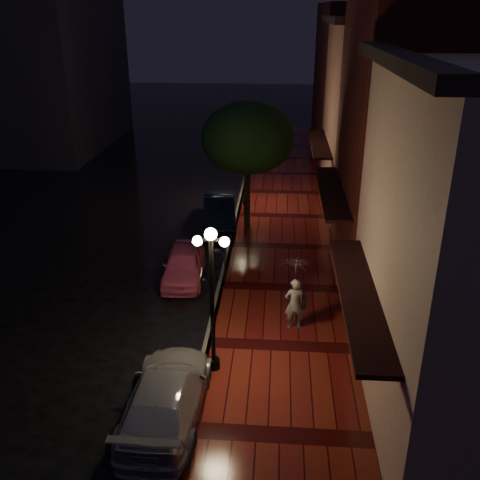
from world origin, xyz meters
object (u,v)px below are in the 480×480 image
at_px(navy_car, 219,210).
at_px(woman_with_umbrella, 295,283).
at_px(silver_car, 166,396).
at_px(parking_meter, 225,264).
at_px(street_tree, 248,140).
at_px(streetlamp_near, 212,292).
at_px(streetlamp_far, 246,159).
at_px(pink_car, 184,264).

bearing_deg(navy_car, woman_with_umbrella, -76.87).
distance_m(navy_car, silver_car, 13.52).
bearing_deg(parking_meter, street_tree, 63.39).
height_order(navy_car, silver_car, navy_car).
relative_size(streetlamp_near, parking_meter, 3.17).
bearing_deg(woman_with_umbrella, parking_meter, -58.01).
bearing_deg(navy_car, streetlamp_far, 57.45).
height_order(streetlamp_far, pink_car, streetlamp_far).
bearing_deg(woman_with_umbrella, streetlamp_far, -89.17).
bearing_deg(street_tree, woman_with_umbrella, -76.74).
bearing_deg(silver_car, street_tree, -94.65).
bearing_deg(streetlamp_near, silver_car, -116.14).
xyz_separation_m(streetlamp_far, navy_car, (-1.14, -2.42, -1.90)).
distance_m(street_tree, woman_with_umbrella, 9.26).
xyz_separation_m(woman_with_umbrella, parking_meter, (-2.51, 2.75, -0.78)).
bearing_deg(parking_meter, pink_car, 137.83).
relative_size(navy_car, silver_car, 0.92).
height_order(street_tree, silver_car, street_tree).
bearing_deg(street_tree, navy_car, 157.23).
height_order(streetlamp_near, silver_car, streetlamp_near).
xyz_separation_m(pink_car, navy_car, (0.70, 5.92, 0.08)).
xyz_separation_m(street_tree, silver_car, (-1.21, -12.93, -3.58)).
xyz_separation_m(street_tree, parking_meter, (-0.46, -5.93, -3.27)).
xyz_separation_m(streetlamp_far, street_tree, (0.26, -3.01, 1.64)).
bearing_deg(woman_with_umbrella, navy_car, -79.92).
relative_size(street_tree, parking_meter, 4.26).
relative_size(streetlamp_near, silver_car, 0.93).
bearing_deg(navy_car, silver_car, -96.46).
height_order(pink_car, navy_car, navy_car).
height_order(streetlamp_far, navy_car, streetlamp_far).
bearing_deg(navy_car, streetlamp_near, -91.64).
distance_m(streetlamp_near, parking_meter, 5.32).
xyz_separation_m(streetlamp_far, pink_car, (-1.84, -8.34, -1.98)).
bearing_deg(silver_car, navy_car, -88.49).
bearing_deg(streetlamp_near, pink_car, 108.05).
xyz_separation_m(street_tree, navy_car, (-1.40, 0.59, -3.55)).
distance_m(pink_car, navy_car, 5.96).
relative_size(streetlamp_far, street_tree, 0.74).
height_order(pink_car, silver_car, silver_car).
xyz_separation_m(navy_car, silver_car, (0.19, -13.52, -0.03)).
xyz_separation_m(streetlamp_near, street_tree, (0.26, 10.99, 1.64)).
height_order(streetlamp_near, woman_with_umbrella, streetlamp_near).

